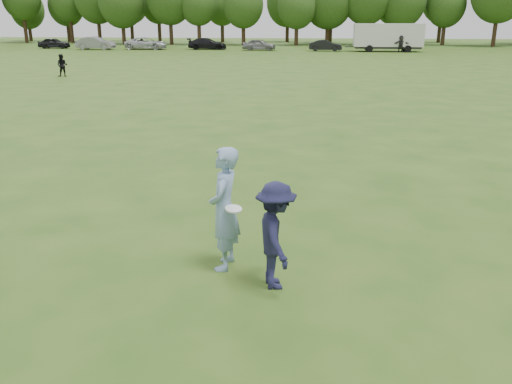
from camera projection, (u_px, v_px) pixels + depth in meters
ground at (228, 259)px, 9.37m from camera, size 200.00×200.00×0.00m
thrower at (224, 209)px, 8.77m from camera, size 0.53×0.77×2.05m
defender at (276, 236)px, 8.18m from camera, size 0.89×1.21×1.68m
player_far_a at (62, 65)px, 37.47m from camera, size 0.80×0.65×1.53m
player_far_d at (401, 44)px, 62.74m from camera, size 1.86×0.93×1.92m
car_a at (54, 43)px, 70.59m from camera, size 4.09×1.91×1.35m
car_b at (96, 43)px, 67.94m from camera, size 4.83×1.82×1.57m
car_c at (146, 43)px, 68.42m from camera, size 5.29×2.45×1.47m
car_d at (207, 44)px, 68.31m from camera, size 5.02×2.38×1.41m
car_e at (259, 45)px, 66.54m from camera, size 4.13×1.77×1.39m
car_f at (325, 46)px, 65.15m from camera, size 3.98×1.45×1.30m
disc_in_play at (234, 209)px, 8.55m from camera, size 0.33×0.33×0.08m
cargo_trailer at (388, 36)px, 63.83m from camera, size 9.00×2.75×3.20m
treeline at (328, 0)px, 79.84m from camera, size 130.35×18.39×11.74m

